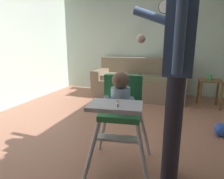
{
  "coord_description": "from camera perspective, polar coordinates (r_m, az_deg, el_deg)",
  "views": [
    {
      "loc": [
        0.72,
        -2.11,
        1.16
      ],
      "look_at": [
        0.2,
        -0.57,
        0.78
      ],
      "focal_mm": 30.64,
      "sensor_mm": 36.0,
      "label": 1
    }
  ],
  "objects": [
    {
      "name": "side_table",
      "position": [
        4.02,
        27.14,
        0.61
      ],
      "size": [
        0.4,
        0.4,
        0.52
      ],
      "color": "brown",
      "rests_on": "ground"
    },
    {
      "name": "wall_far",
      "position": [
        4.76,
        10.41,
        15.81
      ],
      "size": [
        5.15,
        0.06,
        2.77
      ],
      "primitive_type": "cube",
      "color": "#B1C4B3",
      "rests_on": "ground"
    },
    {
      "name": "wall_clock",
      "position": [
        4.73,
        15.62,
        22.72
      ],
      "size": [
        0.3,
        0.04,
        0.3
      ],
      "color": "white"
    },
    {
      "name": "toy_ball_second",
      "position": [
        2.89,
        29.87,
        -10.38
      ],
      "size": [
        0.18,
        0.18,
        0.18
      ],
      "primitive_type": "sphere",
      "color": "#284CB7",
      "rests_on": "ground"
    },
    {
      "name": "adult_standing",
      "position": [
        1.59,
        18.64,
        5.41
      ],
      "size": [
        0.51,
        0.5,
        1.7
      ],
      "rotation": [
        0.0,
        0.0,
        3.14
      ],
      "color": "#2D2A37",
      "rests_on": "ground"
    },
    {
      "name": "sippy_cup",
      "position": [
        3.98,
        27.24,
        3.29
      ],
      "size": [
        0.07,
        0.07,
        0.1
      ],
      "primitive_type": "cylinder",
      "color": "green",
      "rests_on": "side_table"
    },
    {
      "name": "ground",
      "position": [
        2.54,
        -0.11,
        -15.15
      ],
      "size": [
        5.95,
        6.7,
        0.1
      ],
      "primitive_type": "cube",
      "color": "#A76C54"
    },
    {
      "name": "couch",
      "position": [
        4.33,
        8.22,
        2.12
      ],
      "size": [
        1.97,
        0.86,
        0.86
      ],
      "rotation": [
        0.0,
        0.0,
        -1.57
      ],
      "color": "#796651",
      "rests_on": "ground"
    },
    {
      "name": "high_chair",
      "position": [
        1.72,
        2.63,
        -4.31
      ],
      "size": [
        0.68,
        0.78,
        0.94
      ],
      "rotation": [
        0.0,
        0.0,
        -1.43
      ],
      "color": "silver",
      "rests_on": "ground"
    }
  ]
}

